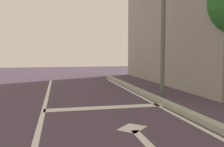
# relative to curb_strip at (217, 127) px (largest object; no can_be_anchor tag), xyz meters

# --- Properties ---
(lane_line_center) EXTENTS (0.12, 20.00, 0.01)m
(lane_line_center) POSITION_rel_curb_strip_xyz_m (-3.59, 0.00, -0.07)
(lane_line_center) COLOR silver
(lane_line_center) RESTS_ON ground
(lane_line_curbside) EXTENTS (0.12, 20.00, 0.01)m
(lane_line_curbside) POSITION_rel_curb_strip_xyz_m (-0.25, 0.00, -0.07)
(lane_line_curbside) COLOR silver
(lane_line_curbside) RESTS_ON ground
(stop_bar) EXTENTS (3.49, 0.40, 0.01)m
(stop_bar) POSITION_rel_curb_strip_xyz_m (-1.84, 2.53, -0.07)
(stop_bar) COLOR silver
(stop_bar) RESTS_ON ground
(lane_arrow_stem) EXTENTS (0.16, 1.40, 0.01)m
(lane_arrow_stem) POSITION_rel_curb_strip_xyz_m (-1.67, -0.35, -0.07)
(lane_arrow_stem) COLOR silver
(lane_arrow_stem) RESTS_ON ground
(lane_arrow_head) EXTENTS (0.71, 0.71, 0.01)m
(lane_arrow_head) POSITION_rel_curb_strip_xyz_m (-1.67, 0.50, -0.07)
(lane_arrow_head) COLOR silver
(lane_arrow_head) RESTS_ON ground
(curb_strip) EXTENTS (0.24, 24.00, 0.14)m
(curb_strip) POSITION_rel_curb_strip_xyz_m (0.00, 0.00, 0.00)
(curb_strip) COLOR #97A18E
(curb_strip) RESTS_ON ground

